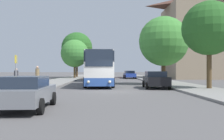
{
  "coord_description": "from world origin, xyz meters",
  "views": [
    {
      "loc": [
        -0.63,
        -20.11,
        1.69
      ],
      "look_at": [
        0.2,
        10.99,
        1.63
      ],
      "focal_mm": 42.0,
      "sensor_mm": 36.0,
      "label": 1
    }
  ],
  "objects_px": {
    "parked_car_right_far": "(130,74)",
    "tree_left_far": "(77,48)",
    "bus_stop_sign": "(16,68)",
    "pedestrian_waiting_near": "(37,76)",
    "bus_front": "(99,68)",
    "parked_car_left_curb": "(25,92)",
    "bus_rear": "(102,69)",
    "bus_middle": "(99,68)",
    "tree_right_near": "(209,28)",
    "tree_left_near": "(75,53)",
    "parked_car_right_near": "(156,79)",
    "tree_right_mid": "(164,41)",
    "pedestrian_walking_back": "(16,78)"
  },
  "relations": [
    {
      "from": "parked_car_right_far",
      "to": "tree_left_far",
      "type": "distance_m",
      "value": 13.76
    },
    {
      "from": "bus_stop_sign",
      "to": "pedestrian_waiting_near",
      "type": "relative_size",
      "value": 1.42
    },
    {
      "from": "bus_front",
      "to": "parked_car_left_curb",
      "type": "bearing_deg",
      "value": -101.39
    },
    {
      "from": "bus_rear",
      "to": "tree_left_far",
      "type": "xyz_separation_m",
      "value": [
        -5.38,
        0.77,
        4.42
      ]
    },
    {
      "from": "parked_car_right_far",
      "to": "bus_middle",
      "type": "bearing_deg",
      "value": 53.67
    },
    {
      "from": "bus_stop_sign",
      "to": "tree_right_near",
      "type": "xyz_separation_m",
      "value": [
        15.2,
        1.55,
        3.27
      ]
    },
    {
      "from": "pedestrian_waiting_near",
      "to": "tree_right_near",
      "type": "height_order",
      "value": "tree_right_near"
    },
    {
      "from": "parked_car_left_curb",
      "to": "tree_left_near",
      "type": "xyz_separation_m",
      "value": [
        -2.28,
        37.77,
        3.95
      ]
    },
    {
      "from": "bus_stop_sign",
      "to": "pedestrian_waiting_near",
      "type": "height_order",
      "value": "bus_stop_sign"
    },
    {
      "from": "bus_middle",
      "to": "tree_left_near",
      "type": "bearing_deg",
      "value": 121.17
    },
    {
      "from": "bus_stop_sign",
      "to": "pedestrian_waiting_near",
      "type": "distance_m",
      "value": 4.48
    },
    {
      "from": "tree_left_near",
      "to": "bus_stop_sign",
      "type": "bearing_deg",
      "value": -91.94
    },
    {
      "from": "tree_right_near",
      "to": "parked_car_right_near",
      "type": "bearing_deg",
      "value": 151.26
    },
    {
      "from": "bus_middle",
      "to": "bus_stop_sign",
      "type": "relative_size",
      "value": 4.55
    },
    {
      "from": "parked_car_right_far",
      "to": "parked_car_right_near",
      "type": "bearing_deg",
      "value": 88.38
    },
    {
      "from": "pedestrian_waiting_near",
      "to": "tree_left_far",
      "type": "distance_m",
      "value": 31.8
    },
    {
      "from": "bus_front",
      "to": "parked_car_right_near",
      "type": "relative_size",
      "value": 2.24
    },
    {
      "from": "tree_left_far",
      "to": "parked_car_left_curb",
      "type": "bearing_deg",
      "value": -86.68
    },
    {
      "from": "bus_middle",
      "to": "tree_right_mid",
      "type": "height_order",
      "value": "tree_right_mid"
    },
    {
      "from": "bus_middle",
      "to": "bus_rear",
      "type": "relative_size",
      "value": 1.02
    },
    {
      "from": "tree_right_near",
      "to": "bus_rear",
      "type": "bearing_deg",
      "value": 105.26
    },
    {
      "from": "tree_left_far",
      "to": "tree_right_near",
      "type": "xyz_separation_m",
      "value": [
        14.51,
        -34.23,
        -1.24
      ]
    },
    {
      "from": "parked_car_right_near",
      "to": "parked_car_left_curb",
      "type": "bearing_deg",
      "value": 59.95
    },
    {
      "from": "parked_car_left_curb",
      "to": "parked_car_right_far",
      "type": "bearing_deg",
      "value": 76.64
    },
    {
      "from": "parked_car_right_far",
      "to": "tree_right_near",
      "type": "distance_m",
      "value": 27.93
    },
    {
      "from": "parked_car_right_far",
      "to": "bus_stop_sign",
      "type": "relative_size",
      "value": 1.7
    },
    {
      "from": "bus_front",
      "to": "parked_car_right_near",
      "type": "bearing_deg",
      "value": -35.48
    },
    {
      "from": "parked_car_right_near",
      "to": "tree_right_mid",
      "type": "xyz_separation_m",
      "value": [
        1.99,
        5.6,
        4.04
      ]
    },
    {
      "from": "pedestrian_walking_back",
      "to": "tree_left_far",
      "type": "xyz_separation_m",
      "value": [
        1.67,
        32.83,
        5.32
      ]
    },
    {
      "from": "parked_car_left_curb",
      "to": "parked_car_right_near",
      "type": "relative_size",
      "value": 0.94
    },
    {
      "from": "bus_middle",
      "to": "bus_stop_sign",
      "type": "distance_m",
      "value": 21.76
    },
    {
      "from": "tree_left_far",
      "to": "tree_right_mid",
      "type": "xyz_separation_m",
      "value": [
        12.51,
        -26.44,
        -1.46
      ]
    },
    {
      "from": "parked_car_right_far",
      "to": "pedestrian_walking_back",
      "type": "bearing_deg",
      "value": 63.17
    },
    {
      "from": "bus_front",
      "to": "tree_right_mid",
      "type": "bearing_deg",
      "value": 14.81
    },
    {
      "from": "bus_rear",
      "to": "pedestrian_waiting_near",
      "type": "distance_m",
      "value": 31.13
    },
    {
      "from": "pedestrian_walking_back",
      "to": "tree_right_mid",
      "type": "height_order",
      "value": "tree_right_mid"
    },
    {
      "from": "bus_middle",
      "to": "tree_left_far",
      "type": "relative_size",
      "value": 1.28
    },
    {
      "from": "parked_car_right_near",
      "to": "tree_left_near",
      "type": "height_order",
      "value": "tree_left_near"
    },
    {
      "from": "parked_car_right_far",
      "to": "bus_stop_sign",
      "type": "distance_m",
      "value": 30.97
    },
    {
      "from": "bus_front",
      "to": "bus_middle",
      "type": "bearing_deg",
      "value": 89.54
    },
    {
      "from": "pedestrian_walking_back",
      "to": "tree_right_mid",
      "type": "xyz_separation_m",
      "value": [
        14.18,
        6.39,
        3.86
      ]
    },
    {
      "from": "parked_car_left_curb",
      "to": "tree_right_near",
      "type": "relative_size",
      "value": 0.61
    },
    {
      "from": "pedestrian_waiting_near",
      "to": "tree_right_mid",
      "type": "height_order",
      "value": "tree_right_mid"
    },
    {
      "from": "parked_car_right_far",
      "to": "tree_right_near",
      "type": "height_order",
      "value": "tree_right_near"
    },
    {
      "from": "bus_middle",
      "to": "tree_right_mid",
      "type": "xyz_separation_m",
      "value": [
        7.44,
        -11.64,
        2.98
      ]
    },
    {
      "from": "bus_rear",
      "to": "pedestrian_waiting_near",
      "type": "height_order",
      "value": "bus_rear"
    },
    {
      "from": "bus_rear",
      "to": "tree_right_near",
      "type": "xyz_separation_m",
      "value": [
        9.13,
        -33.46,
        3.19
      ]
    },
    {
      "from": "bus_middle",
      "to": "parked_car_left_curb",
      "type": "height_order",
      "value": "bus_middle"
    },
    {
      "from": "bus_middle",
      "to": "tree_left_far",
      "type": "xyz_separation_m",
      "value": [
        -5.07,
        14.8,
        4.44
      ]
    },
    {
      "from": "bus_rear",
      "to": "tree_right_near",
      "type": "bearing_deg",
      "value": -74.7
    }
  ]
}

